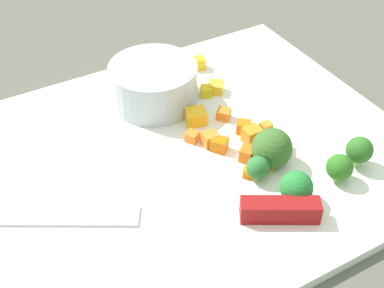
{
  "coord_description": "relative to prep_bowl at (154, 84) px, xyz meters",
  "views": [
    {
      "loc": [
        0.22,
        0.39,
        0.41
      ],
      "look_at": [
        0.0,
        0.0,
        0.02
      ],
      "focal_mm": 50.68,
      "sensor_mm": 36.0,
      "label": 1
    }
  ],
  "objects": [
    {
      "name": "broccoli_floret_4",
      "position": [
        -0.14,
        0.21,
        -0.0
      ],
      "size": [
        0.03,
        0.03,
        0.04
      ],
      "color": "#97C161",
      "rests_on": "cutting_board"
    },
    {
      "name": "carrot_dice_2",
      "position": [
        -0.06,
        0.12,
        -0.02
      ],
      "size": [
        0.02,
        0.02,
        0.02
      ],
      "primitive_type": "cube",
      "rotation": [
        0.0,
        0.0,
        0.06
      ],
      "color": "orange",
      "rests_on": "cutting_board"
    },
    {
      "name": "broccoli_floret_2",
      "position": [
        -0.1,
        0.22,
        -0.01
      ],
      "size": [
        0.03,
        0.03,
        0.03
      ],
      "color": "#92C361",
      "rests_on": "cutting_board"
    },
    {
      "name": "carrot_dice_9",
      "position": [
        -0.0,
        0.09,
        -0.02
      ],
      "size": [
        0.02,
        0.02,
        0.01
      ],
      "primitive_type": "cube",
      "rotation": [
        0.0,
        0.0,
        0.54
      ],
      "color": "orange",
      "rests_on": "cutting_board"
    },
    {
      "name": "ground_plane",
      "position": [
        0.01,
        0.1,
        -0.04
      ],
      "size": [
        4.0,
        4.0,
        0.0
      ],
      "primitive_type": "plane",
      "color": "#515447"
    },
    {
      "name": "pepper_dice_2",
      "position": [
        -0.02,
        0.06,
        -0.02
      ],
      "size": [
        0.03,
        0.03,
        0.02
      ],
      "primitive_type": "cube",
      "rotation": [
        0.0,
        0.0,
        1.3
      ],
      "color": "yellow",
      "rests_on": "cutting_board"
    },
    {
      "name": "carrot_dice_4",
      "position": [
        -0.06,
        0.11,
        -0.02
      ],
      "size": [
        0.02,
        0.02,
        0.01
      ],
      "primitive_type": "cube",
      "rotation": [
        0.0,
        0.0,
        0.84
      ],
      "color": "orange",
      "rests_on": "cutting_board"
    },
    {
      "name": "pepper_dice_0",
      "position": [
        -0.08,
        0.02,
        -0.02
      ],
      "size": [
        0.03,
        0.03,
        0.01
      ],
      "primitive_type": "cube",
      "rotation": [
        0.0,
        0.0,
        2.45
      ],
      "color": "yellow",
      "rests_on": "cutting_board"
    },
    {
      "name": "carrot_dice_5",
      "position": [
        -0.08,
        0.15,
        -0.02
      ],
      "size": [
        0.02,
        0.02,
        0.01
      ],
      "primitive_type": "cube",
      "rotation": [
        0.0,
        0.0,
        0.85
      ],
      "color": "orange",
      "rests_on": "cutting_board"
    },
    {
      "name": "broccoli_floret_0",
      "position": [
        -0.05,
        0.22,
        -0.01
      ],
      "size": [
        0.03,
        0.03,
        0.03
      ],
      "color": "#92C069",
      "rests_on": "cutting_board"
    },
    {
      "name": "prep_bowl",
      "position": [
        0.0,
        0.0,
        0.0
      ],
      "size": [
        0.11,
        0.11,
        0.05
      ],
      "primitive_type": "cylinder",
      "color": "#B5BDC2",
      "rests_on": "cutting_board"
    },
    {
      "name": "broccoli_floret_1",
      "position": [
        -0.03,
        0.18,
        -0.01
      ],
      "size": [
        0.02,
        0.02,
        0.03
      ],
      "color": "#96BB62",
      "rests_on": "cutting_board"
    },
    {
      "name": "broccoli_floret_3",
      "position": [
        -0.06,
        0.16,
        -0.01
      ],
      "size": [
        0.04,
        0.04,
        0.04
      ],
      "color": "#8DC25A",
      "rests_on": "cutting_board"
    },
    {
      "name": "pepper_dice_1",
      "position": [
        -0.08,
        -0.04,
        -0.02
      ],
      "size": [
        0.02,
        0.02,
        0.02
      ],
      "primitive_type": "cube",
      "rotation": [
        0.0,
        0.0,
        2.81
      ],
      "color": "yellow",
      "rests_on": "cutting_board"
    },
    {
      "name": "carrot_dice_0",
      "position": [
        -0.08,
        0.12,
        -0.02
      ],
      "size": [
        0.01,
        0.01,
        0.01
      ],
      "primitive_type": "cube",
      "rotation": [
        0.0,
        0.0,
        1.6
      ],
      "color": "orange",
      "rests_on": "cutting_board"
    },
    {
      "name": "cutting_board",
      "position": [
        0.01,
        0.1,
        -0.03
      ],
      "size": [
        0.47,
        0.4,
        0.01
      ],
      "primitive_type": "cube",
      "color": "white",
      "rests_on": "ground_plane"
    },
    {
      "name": "carrot_dice_6",
      "position": [
        -0.03,
        0.17,
        -0.02
      ],
      "size": [
        0.01,
        0.01,
        0.01
      ],
      "primitive_type": "cube",
      "rotation": [
        0.0,
        0.0,
        0.86
      ],
      "color": "orange",
      "rests_on": "cutting_board"
    },
    {
      "name": "carrot_dice_8",
      "position": [
        -0.02,
        0.1,
        -0.02
      ],
      "size": [
        0.02,
        0.02,
        0.01
      ],
      "primitive_type": "cube",
      "rotation": [
        0.0,
        0.0,
        1.55
      ],
      "color": "orange",
      "rests_on": "cutting_board"
    },
    {
      "name": "carrot_dice_7",
      "position": [
        -0.05,
        0.15,
        -0.02
      ],
      "size": [
        0.02,
        0.02,
        0.01
      ],
      "primitive_type": "cube",
      "rotation": [
        0.0,
        0.0,
        1.23
      ],
      "color": "orange",
      "rests_on": "cutting_board"
    },
    {
      "name": "carrot_dice_3",
      "position": [
        -0.06,
        0.07,
        -0.02
      ],
      "size": [
        0.02,
        0.02,
        0.01
      ],
      "primitive_type": "cube",
      "rotation": [
        0.0,
        0.0,
        2.3
      ],
      "color": "orange",
      "rests_on": "cutting_board"
    },
    {
      "name": "carrot_dice_1",
      "position": [
        -0.02,
        0.12,
        -0.02
      ],
      "size": [
        0.02,
        0.02,
        0.01
      ],
      "primitive_type": "cube",
      "rotation": [
        0.0,
        0.0,
        0.7
      ],
      "color": "orange",
      "rests_on": "cutting_board"
    },
    {
      "name": "pepper_dice_3",
      "position": [
        -0.06,
        0.02,
        -0.02
      ],
      "size": [
        0.02,
        0.02,
        0.01
      ],
      "primitive_type": "cube",
      "rotation": [
        0.0,
        0.0,
        1.12
      ],
      "color": "yellow",
      "rests_on": "cutting_board"
    },
    {
      "name": "carrot_dice_11",
      "position": [
        -0.05,
        0.17,
        -0.02
      ],
      "size": [
        0.02,
        0.02,
        0.01
      ],
      "primitive_type": "cube",
      "rotation": [
        0.0,
        0.0,
        2.66
      ],
      "color": "orange",
      "rests_on": "cutting_board"
    },
    {
      "name": "carrot_dice_10",
      "position": [
        -0.04,
        0.15,
        -0.02
      ],
      "size": [
        0.02,
        0.02,
        0.02
      ],
      "primitive_type": "cube",
      "rotation": [
        0.0,
        0.0,
        2.22
      ],
      "color": "orange",
      "rests_on": "cutting_board"
    },
    {
      "name": "chef_knife",
      "position": [
        0.05,
        0.19,
        -0.02
      ],
      "size": [
        0.33,
        0.2,
        0.02
      ],
      "rotation": [
        0.0,
        0.0,
        5.76
      ],
      "color": "silver",
      "rests_on": "cutting_board"
    }
  ]
}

